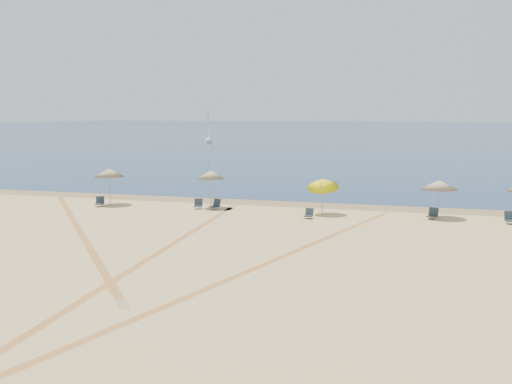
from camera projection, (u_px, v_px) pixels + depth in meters
ground at (85, 314)px, 18.43m from camera, size 160.00×160.00×0.00m
ocean at (395, 129)px, 233.01m from camera, size 500.00×500.00×0.00m
wet_sand at (271, 203)px, 41.32m from camera, size 500.00×500.00×0.00m
umbrella_1 at (109, 173)px, 40.21m from camera, size 2.10×2.10×2.58m
umbrella_2 at (211, 175)px, 38.82m from camera, size 1.89×1.89×2.59m
umbrella_3 at (323, 183)px, 36.31m from camera, size 2.01×2.08×2.59m
umbrella_4 at (439, 185)px, 35.11m from camera, size 2.20×2.20×2.37m
chair_2 at (100, 202)px, 39.72m from camera, size 0.75×0.81×0.68m
chair_3 at (198, 204)px, 38.79m from camera, size 0.71×0.77×0.66m
chair_4 at (216, 205)px, 38.60m from camera, size 0.75×0.81×0.68m
chair_5 at (309, 214)px, 35.19m from camera, size 0.53×0.62×0.60m
chair_6 at (433, 214)px, 34.91m from camera, size 0.75×0.81×0.69m
chair_7 at (510, 218)px, 33.50m from camera, size 0.68×0.76×0.71m
sailboat_1 at (208, 132)px, 128.70m from camera, size 3.18×4.92×7.23m
tire_tracks at (163, 245)px, 28.08m from camera, size 49.69×41.88×0.00m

